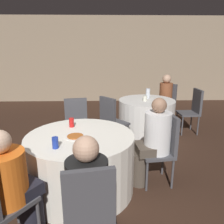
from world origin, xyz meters
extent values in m
plane|color=#382319|center=(0.00, 0.00, 0.00)|extent=(16.00, 16.00, 0.00)
cube|color=gray|center=(0.00, 5.21, 1.40)|extent=(16.00, 0.06, 2.80)
cylinder|color=white|center=(0.24, 0.13, 0.37)|extent=(1.32, 1.32, 0.74)
cylinder|color=white|center=(1.40, 2.03, 0.37)|extent=(1.16, 1.16, 0.74)
cube|color=#47474C|center=(-0.32, -0.68, 0.43)|extent=(0.56, 0.56, 0.04)
cylinder|color=#4C4C51|center=(-0.37, -0.44, 0.21)|extent=(0.03, 0.03, 0.41)
cylinder|color=#4C4C51|center=(-0.09, -0.63, 0.21)|extent=(0.03, 0.03, 0.41)
cube|color=#47474C|center=(1.21, 0.25, 0.43)|extent=(0.44, 0.44, 0.04)
cube|color=#47474C|center=(1.39, 0.27, 0.70)|extent=(0.09, 0.38, 0.50)
cylinder|color=#4C4C51|center=(1.06, 0.06, 0.21)|extent=(0.03, 0.03, 0.41)
cylinder|color=#4C4C51|center=(1.02, 0.39, 0.21)|extent=(0.03, 0.03, 0.41)
cylinder|color=#4C4C51|center=(1.40, 0.10, 0.21)|extent=(0.03, 0.03, 0.41)
cylinder|color=#4C4C51|center=(1.36, 0.43, 0.21)|extent=(0.03, 0.03, 0.41)
cube|color=#47474C|center=(0.07, 1.10, 0.43)|extent=(0.46, 0.46, 0.04)
cube|color=#47474C|center=(0.04, 1.27, 0.70)|extent=(0.38, 0.11, 0.50)
cylinder|color=#4C4C51|center=(0.26, 0.96, 0.21)|extent=(0.03, 0.03, 0.41)
cylinder|color=#4C4C51|center=(-0.07, 0.90, 0.21)|extent=(0.03, 0.03, 0.41)
cylinder|color=#4C4C51|center=(0.21, 1.29, 0.21)|extent=(0.03, 0.03, 0.41)
cylinder|color=#4C4C51|center=(-0.13, 1.23, 0.21)|extent=(0.03, 0.03, 0.41)
cube|color=#47474C|center=(0.40, -0.84, 0.43)|extent=(0.46, 0.46, 0.04)
cube|color=#47474C|center=(0.43, -1.01, 0.70)|extent=(0.38, 0.11, 0.50)
cylinder|color=#4C4C51|center=(0.20, -0.70, 0.21)|extent=(0.03, 0.03, 0.41)
cylinder|color=#4C4C51|center=(0.54, -0.64, 0.21)|extent=(0.03, 0.03, 0.41)
cube|color=#47474C|center=(1.98, 2.72, 0.43)|extent=(0.56, 0.56, 0.04)
cube|color=#47474C|center=(2.09, 2.86, 0.70)|extent=(0.32, 0.28, 0.50)
cylinder|color=#4C4C51|center=(2.00, 2.48, 0.21)|extent=(0.03, 0.03, 0.41)
cylinder|color=#4C4C51|center=(1.74, 2.70, 0.21)|extent=(0.03, 0.03, 0.41)
cylinder|color=#4C4C51|center=(2.22, 2.74, 0.21)|extent=(0.03, 0.03, 0.41)
cylinder|color=#4C4C51|center=(1.96, 2.96, 0.21)|extent=(0.03, 0.03, 0.41)
cube|color=#47474C|center=(0.72, 1.44, 0.43)|extent=(0.56, 0.56, 0.04)
cube|color=#47474C|center=(0.58, 1.32, 0.70)|extent=(0.29, 0.32, 0.50)
cylinder|color=#4C4C51|center=(0.74, 1.68, 0.21)|extent=(0.03, 0.03, 0.41)
cylinder|color=#4C4C51|center=(0.96, 1.42, 0.21)|extent=(0.03, 0.03, 0.41)
cylinder|color=#4C4C51|center=(0.48, 1.46, 0.21)|extent=(0.03, 0.03, 0.41)
cylinder|color=#4C4C51|center=(0.70, 1.20, 0.21)|extent=(0.03, 0.03, 0.41)
cube|color=#47474C|center=(2.30, 2.07, 0.43)|extent=(0.42, 0.42, 0.04)
cube|color=#47474C|center=(2.48, 2.08, 0.70)|extent=(0.07, 0.38, 0.50)
cylinder|color=#4C4C51|center=(2.14, 1.89, 0.21)|extent=(0.03, 0.03, 0.41)
cylinder|color=#4C4C51|center=(2.12, 2.23, 0.21)|extent=(0.03, 0.03, 0.41)
cylinder|color=#4C4C51|center=(2.48, 1.91, 0.21)|extent=(0.03, 0.03, 0.41)
cylinder|color=#4C4C51|center=(2.46, 2.25, 0.21)|extent=(0.03, 0.03, 0.41)
cylinder|color=#4C4238|center=(0.36, -0.62, 0.23)|extent=(0.24, 0.24, 0.45)
cube|color=#4C4238|center=(0.38, -0.73, 0.50)|extent=(0.37, 0.37, 0.12)
cylinder|color=black|center=(0.40, -0.84, 0.68)|extent=(0.34, 0.34, 0.47)
sphere|color=tan|center=(0.40, -0.84, 1.02)|extent=(0.20, 0.20, 0.20)
cylinder|color=black|center=(-0.20, -0.49, 0.23)|extent=(0.24, 0.24, 0.45)
cube|color=black|center=(-0.26, -0.58, 0.50)|extent=(0.48, 0.47, 0.12)
cylinder|color=orange|center=(-0.32, -0.68, 0.68)|extent=(0.38, 0.38, 0.46)
cylinder|color=#4C4238|center=(0.99, 0.22, 0.23)|extent=(0.24, 0.24, 0.45)
cube|color=#4C4238|center=(1.10, 0.23, 0.50)|extent=(0.36, 0.36, 0.12)
cylinder|color=white|center=(1.21, 0.25, 0.72)|extent=(0.34, 0.34, 0.53)
sphere|color=#997056|center=(1.21, 0.25, 1.08)|extent=(0.19, 0.19, 0.19)
cylinder|color=black|center=(1.84, 2.55, 0.23)|extent=(0.24, 0.24, 0.45)
cube|color=black|center=(1.91, 2.63, 0.50)|extent=(0.42, 0.43, 0.12)
cylinder|color=brown|center=(1.98, 2.72, 0.72)|extent=(0.30, 0.30, 0.53)
sphere|color=tan|center=(1.98, 2.72, 1.09)|extent=(0.20, 0.20, 0.20)
cylinder|color=white|center=(0.19, 0.08, 0.74)|extent=(0.25, 0.25, 0.01)
cylinder|color=#B25B23|center=(0.19, 0.08, 0.75)|extent=(0.19, 0.19, 0.01)
cylinder|color=#1E38A5|center=(0.02, -0.22, 0.80)|extent=(0.07, 0.07, 0.12)
cylinder|color=red|center=(0.09, 0.43, 0.80)|extent=(0.07, 0.07, 0.12)
cylinder|color=silver|center=(1.45, 2.19, 0.85)|extent=(0.09, 0.09, 0.21)
cylinder|color=silver|center=(1.34, 1.94, 0.79)|extent=(0.08, 0.08, 0.11)
camera|label=1|loc=(0.55, -2.34, 1.74)|focal=35.00mm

